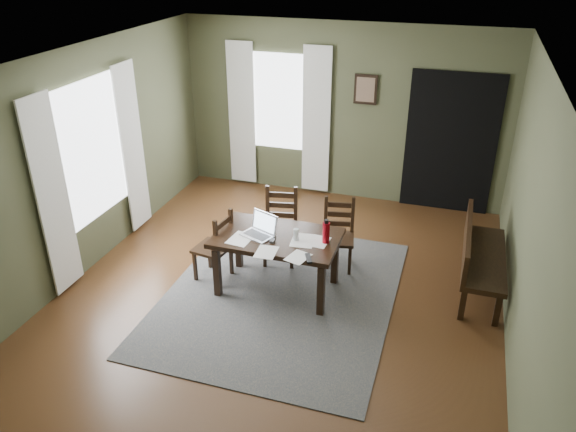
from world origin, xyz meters
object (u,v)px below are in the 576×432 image
(chair_end, at_px, (216,247))
(chair_back_left, at_px, (280,227))
(chair_back_right, at_px, (338,235))
(laptop, at_px, (261,229))
(water_bottle, at_px, (326,232))
(dining_table, at_px, (277,243))
(bench, at_px, (478,253))

(chair_end, xyz_separation_m, chair_back_left, (0.60, 0.67, 0.03))
(chair_back_right, relative_size, laptop, 2.06)
(water_bottle, bearing_deg, chair_back_right, 90.84)
(chair_back_left, relative_size, water_bottle, 3.39)
(dining_table, distance_m, chair_back_left, 0.71)
(dining_table, height_order, chair_end, chair_end)
(chair_back_right, relative_size, bench, 0.60)
(laptop, bearing_deg, chair_end, -158.79)
(water_bottle, bearing_deg, dining_table, -177.70)
(chair_back_right, bearing_deg, laptop, -145.76)
(chair_end, relative_size, water_bottle, 3.16)
(dining_table, xyz_separation_m, laptop, (-0.19, -0.02, 0.15))
(bench, bearing_deg, laptop, 106.54)
(chair_back_left, height_order, bench, chair_back_left)
(dining_table, bearing_deg, bench, 17.32)
(chair_back_left, bearing_deg, chair_back_right, -5.93)
(chair_back_right, bearing_deg, bench, -12.25)
(chair_end, height_order, chair_back_right, chair_back_right)
(bench, bearing_deg, water_bottle, 112.25)
(water_bottle, bearing_deg, bench, 22.25)
(chair_back_right, distance_m, laptop, 1.11)
(dining_table, xyz_separation_m, chair_back_left, (-0.18, 0.67, -0.16))
(water_bottle, bearing_deg, laptop, -177.01)
(chair_back_right, height_order, water_bottle, water_bottle)
(chair_end, distance_m, chair_back_right, 1.53)
(chair_back_left, bearing_deg, chair_end, -142.62)
(chair_back_left, xyz_separation_m, chair_back_right, (0.74, 0.07, -0.03))
(dining_table, xyz_separation_m, water_bottle, (0.57, 0.02, 0.22))
(chair_back_left, height_order, water_bottle, water_bottle)
(dining_table, relative_size, chair_end, 1.59)
(dining_table, xyz_separation_m, chair_end, (-0.78, -0.01, -0.19))
(chair_back_left, relative_size, bench, 0.65)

